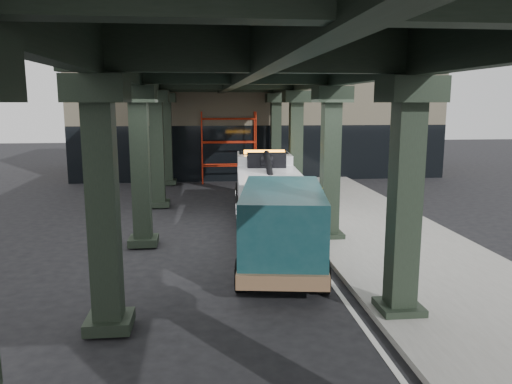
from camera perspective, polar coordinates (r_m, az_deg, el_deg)
ground at (r=14.40m, az=0.09°, el=-8.02°), size 90.00×90.00×0.00m
sidewalk at (r=17.28m, az=14.40°, el=-4.97°), size 5.00×40.00×0.15m
lane_stripe at (r=16.54m, az=5.22°, el=-5.61°), size 0.12×38.00×0.01m
viaduct at (r=15.66m, az=-2.22°, el=13.70°), size 7.40×32.00×6.40m
building at (r=33.78m, az=-0.24°, el=9.35°), size 22.00×10.00×8.00m
scaffolding at (r=28.38m, az=-3.15°, el=5.34°), size 3.08×0.88×4.00m
tow_truck at (r=19.61m, az=1.25°, el=0.77°), size 2.78×8.20×2.65m
towed_van at (r=13.60m, az=3.02°, el=-3.74°), size 2.98×5.89×2.29m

